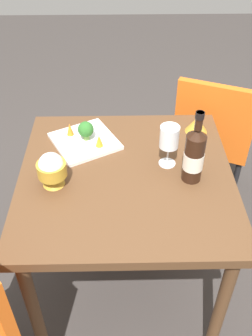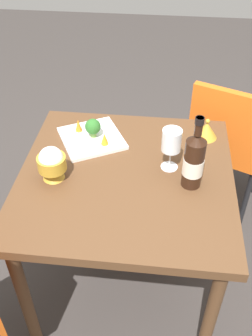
{
  "view_description": "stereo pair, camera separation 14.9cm",
  "coord_description": "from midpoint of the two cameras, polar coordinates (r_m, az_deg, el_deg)",
  "views": [
    {
      "loc": [
        -0.02,
        -1.14,
        1.73
      ],
      "look_at": [
        0.0,
        0.0,
        0.76
      ],
      "focal_mm": 41.14,
      "sensor_mm": 36.0,
      "label": 1
    },
    {
      "loc": [
        0.13,
        -1.13,
        1.73
      ],
      "look_at": [
        0.0,
        0.0,
        0.76
      ],
      "focal_mm": 41.14,
      "sensor_mm": 36.0,
      "label": 2
    }
  ],
  "objects": [
    {
      "name": "wine_bottle",
      "position": [
        1.43,
        7.14,
        1.84
      ],
      "size": [
        0.08,
        0.08,
        0.3
      ],
      "color": "black",
      "rests_on": "dining_table"
    },
    {
      "name": "rice_bowl",
      "position": [
        1.46,
        -13.85,
        -0.28
      ],
      "size": [
        0.11,
        0.11,
        0.14
      ],
      "color": "gold",
      "rests_on": "dining_table"
    },
    {
      "name": "rice_bowl_lid",
      "position": [
        1.74,
        8.04,
        6.36
      ],
      "size": [
        0.1,
        0.1,
        0.09
      ],
      "color": "gold",
      "rests_on": "dining_table"
    },
    {
      "name": "ground_plane",
      "position": [
        2.07,
        -2.15,
        -16.32
      ],
      "size": [
        8.0,
        8.0,
        0.0
      ],
      "primitive_type": "plane",
      "color": "#383330"
    },
    {
      "name": "wine_glass",
      "position": [
        1.48,
        3.58,
        4.36
      ],
      "size": [
        0.08,
        0.08,
        0.18
      ],
      "color": "white",
      "rests_on": "dining_table"
    },
    {
      "name": "carrot_garnish_left",
      "position": [
        1.71,
        -10.82,
        5.59
      ],
      "size": [
        0.03,
        0.03,
        0.06
      ],
      "color": "orange",
      "rests_on": "serving_plate"
    },
    {
      "name": "chair_near_window",
      "position": [
        2.12,
        10.89,
        5.07
      ],
      "size": [
        0.52,
        0.52,
        0.85
      ],
      "rotation": [
        0.0,
        0.0,
        -0.4
      ],
      "color": "orange",
      "rests_on": "ground_plane"
    },
    {
      "name": "carrot_garnish_right",
      "position": [
        1.62,
        -6.64,
        3.96
      ],
      "size": [
        0.03,
        0.03,
        0.05
      ],
      "color": "orange",
      "rests_on": "serving_plate"
    },
    {
      "name": "broccoli_floret",
      "position": [
        1.66,
        -8.57,
        5.53
      ],
      "size": [
        0.07,
        0.07,
        0.09
      ],
      "color": "#729E4C",
      "rests_on": "serving_plate"
    },
    {
      "name": "dining_table",
      "position": [
        1.58,
        -2.72,
        -3.47
      ],
      "size": [
        0.84,
        0.84,
        0.73
      ],
      "color": "brown",
      "rests_on": "ground_plane"
    },
    {
      "name": "serving_plate",
      "position": [
        1.69,
        -8.65,
        3.85
      ],
      "size": [
        0.34,
        0.34,
        0.02
      ],
      "rotation": [
        0.0,
        0.0,
        0.49
      ],
      "color": "white",
      "rests_on": "dining_table"
    }
  ]
}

